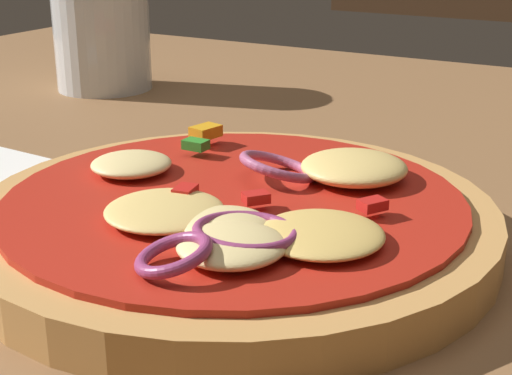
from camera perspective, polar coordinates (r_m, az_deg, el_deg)
The scene contains 3 objects.
dining_table at distance 0.36m, azimuth 4.47°, elevation -6.77°, with size 1.17×0.92×0.04m.
pizza at distance 0.34m, azimuth -1.51°, elevation -2.30°, with size 0.23×0.23×0.04m.
beer_glass at distance 0.66m, azimuth -11.43°, elevation 11.80°, with size 0.08×0.08×0.12m.
Camera 1 is at (0.14, -0.29, 0.18)m, focal length 53.80 mm.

